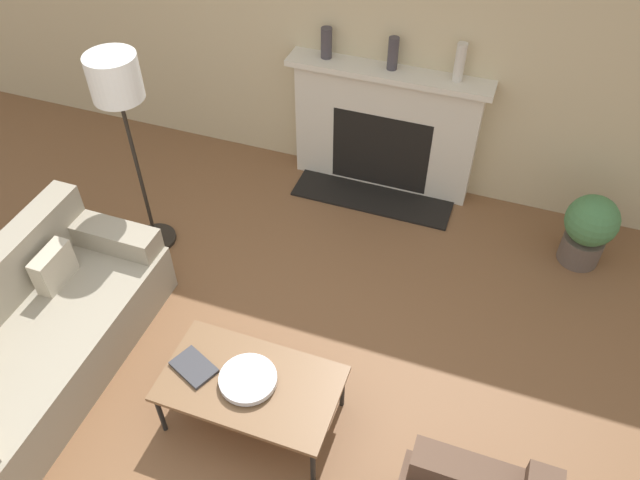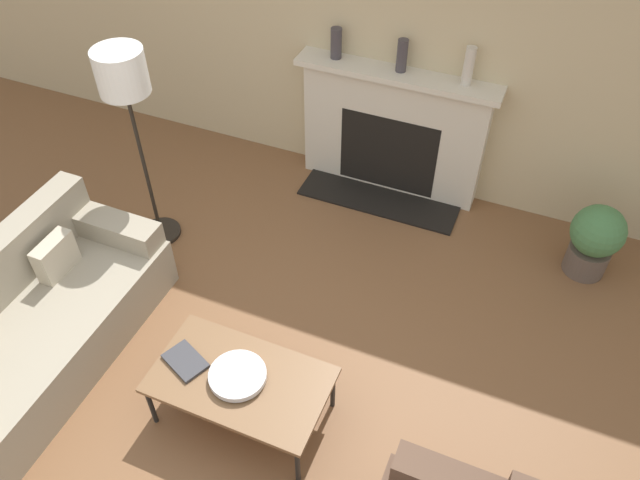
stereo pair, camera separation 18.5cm
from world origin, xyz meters
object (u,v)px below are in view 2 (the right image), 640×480
fireplace (392,133)px  mantel_vase_center_right (469,66)px  bowl (238,375)px  potted_plant (595,239)px  couch (30,329)px  book (185,361)px  coffee_table (240,381)px  mantel_vase_center_left (402,56)px  floor_lamp (125,89)px  mantel_vase_left (336,43)px

fireplace → mantel_vase_center_right: (0.55, 0.01, 0.75)m
bowl → potted_plant: (1.93, 2.22, -0.09)m
couch → bowl: size_ratio=5.61×
potted_plant → mantel_vase_center_right: bearing=160.7°
couch → mantel_vase_center_right: (2.20, 2.81, 1.02)m
book → coffee_table: bearing=27.5°
fireplace → book: fireplace is taller
coffee_table → mantel_vase_center_right: (0.66, 2.66, 0.95)m
couch → potted_plant: size_ratio=3.18×
mantel_vase_center_left → mantel_vase_center_right: bearing=0.0°
bowl → mantel_vase_center_right: (0.67, 2.66, 0.89)m
book → mantel_vase_center_right: mantel_vase_center_right is taller
coffee_table → mantel_vase_center_left: size_ratio=4.12×
couch → floor_lamp: (0.07, 1.40, 1.10)m
bowl → floor_lamp: 2.15m
mantel_vase_center_left → mantel_vase_center_right: 0.53m
couch → potted_plant: bearing=-55.7°
mantel_vase_left → mantel_vase_center_right: 1.09m
fireplace → floor_lamp: floor_lamp is taller
coffee_table → potted_plant: potted_plant is taller
floor_lamp → couch: bearing=-93.0°
book → mantel_vase_center_right: (1.03, 2.68, 0.91)m
potted_plant → mantel_vase_center_left: bearing=166.1°
fireplace → mantel_vase_center_right: bearing=1.5°
floor_lamp → mantel_vase_center_left: (1.60, 1.41, -0.10)m
fireplace → couch: bearing=-120.7°
mantel_vase_left → floor_lamp: bearing=-126.4°
coffee_table → couch: bearing=-174.5°
mantel_vase_left → book: bearing=-88.7°
bowl → mantel_vase_center_left: bearing=87.1°
fireplace → bowl: bearing=-92.6°
coffee_table → mantel_vase_left: 2.84m
mantel_vase_left → coffee_table: bearing=-80.7°
mantel_vase_center_right → bowl: bearing=-104.1°
book → potted_plant: potted_plant is taller
coffee_table → bowl: (-0.01, -0.00, 0.06)m
book → mantel_vase_center_right: size_ratio=1.05×
floor_lamp → mantel_vase_center_right: floor_lamp is taller
floor_lamp → bowl: bearing=-40.6°
fireplace → couch: (-1.66, -2.79, -0.26)m
bowl → mantel_vase_left: 2.83m
bowl → floor_lamp: size_ratio=0.21×
coffee_table → mantel_vase_center_right: size_ratio=3.55×
coffee_table → potted_plant: 2.93m
couch → fireplace: bearing=-30.7°
couch → potted_plant: 4.19m
coffee_table → book: book is taller
floor_lamp → mantel_vase_center_right: bearing=33.5°
potted_plant → book: bearing=-135.6°
couch → mantel_vase_left: 3.18m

